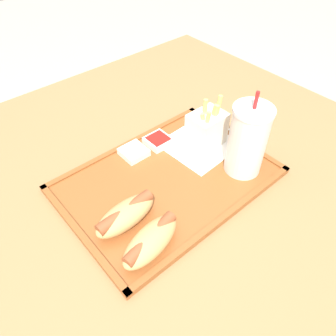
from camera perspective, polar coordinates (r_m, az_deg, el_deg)
name	(u,v)px	position (r m, az deg, el deg)	size (l,w,h in m)	color
ground_plane	(165,323)	(1.36, -0.53, -25.43)	(8.00, 8.00, 0.00)	#ADA393
dining_table	(164,273)	(1.00, -0.68, -17.79)	(1.11, 1.04, 0.78)	olive
food_tray	(168,180)	(0.68, 0.00, -2.08)	(0.43, 0.30, 0.01)	brown
paper_napkin	(203,142)	(0.77, 6.05, 4.51)	(0.18, 0.15, 0.00)	white
soda_cup	(247,140)	(0.67, 13.66, 4.70)	(0.08, 0.08, 0.19)	silver
hot_dog_far	(151,241)	(0.56, -3.06, -12.52)	(0.13, 0.08, 0.04)	tan
hot_dog_near	(126,215)	(0.59, -7.40, -8.05)	(0.13, 0.06, 0.04)	tan
fries_carton	(207,128)	(0.74, 6.77, 6.88)	(0.08, 0.06, 0.12)	silver
sauce_cup_mayo	(133,152)	(0.73, -6.07, 2.78)	(0.05, 0.05, 0.02)	silver
sauce_cup_ketchup	(158,141)	(0.75, -1.72, 4.78)	(0.05, 0.05, 0.02)	silver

